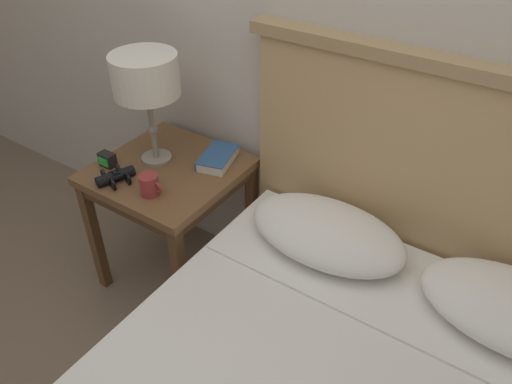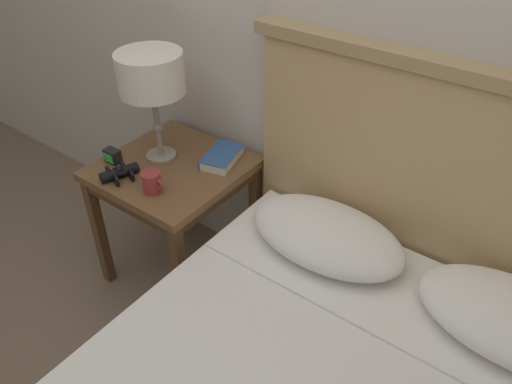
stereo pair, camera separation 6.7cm
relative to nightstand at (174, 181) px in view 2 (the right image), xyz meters
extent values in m
cube|color=beige|center=(0.60, 0.35, 0.75)|extent=(8.00, 0.06, 2.60)
cube|color=brown|center=(0.00, 0.00, 0.07)|extent=(0.58, 0.58, 0.04)
cube|color=brown|center=(0.00, 0.00, 0.02)|extent=(0.55, 0.55, 0.05)
cube|color=brown|center=(-0.25, -0.26, -0.25)|extent=(0.04, 0.04, 0.60)
cube|color=brown|center=(0.26, -0.26, -0.25)|extent=(0.04, 0.04, 0.60)
cube|color=brown|center=(-0.25, 0.26, -0.25)|extent=(0.04, 0.04, 0.60)
cube|color=brown|center=(0.26, 0.26, -0.25)|extent=(0.04, 0.04, 0.60)
cube|color=white|center=(1.08, -0.07, -0.02)|extent=(1.41, 0.28, 0.01)
cube|color=tan|center=(1.08, 0.28, 0.05)|extent=(1.55, 0.06, 1.19)
cube|color=#A4865B|center=(1.08, 0.28, 0.67)|extent=(1.62, 0.10, 0.04)
ellipsoid|color=white|center=(0.74, 0.04, 0.05)|extent=(0.60, 0.36, 0.15)
cylinder|color=gray|center=(-0.08, 0.02, 0.09)|extent=(0.13, 0.13, 0.01)
cylinder|color=gray|center=(-0.08, 0.02, 0.24)|extent=(0.02, 0.02, 0.29)
sphere|color=gray|center=(-0.08, 0.02, 0.23)|extent=(0.04, 0.04, 0.04)
cylinder|color=silver|center=(-0.08, 0.02, 0.47)|extent=(0.27, 0.27, 0.16)
cube|color=silver|center=(0.15, 0.15, 0.10)|extent=(0.17, 0.22, 0.04)
cube|color=#2D568E|center=(0.15, 0.15, 0.13)|extent=(0.17, 0.23, 0.00)
cube|color=#2D568E|center=(0.10, 0.14, 0.10)|extent=(0.06, 0.20, 0.04)
cylinder|color=black|center=(-0.12, -0.22, 0.11)|extent=(0.07, 0.10, 0.04)
cylinder|color=black|center=(-0.07, -0.24, 0.11)|extent=(0.05, 0.03, 0.05)
cylinder|color=black|center=(-0.16, -0.20, 0.11)|extent=(0.04, 0.02, 0.04)
cylinder|color=black|center=(-0.10, -0.16, 0.11)|extent=(0.07, 0.10, 0.04)
cylinder|color=black|center=(-0.05, -0.18, 0.11)|extent=(0.05, 0.03, 0.05)
cylinder|color=black|center=(-0.14, -0.14, 0.11)|extent=(0.04, 0.02, 0.04)
cube|color=black|center=(-0.11, -0.19, 0.11)|extent=(0.07, 0.05, 0.01)
cylinder|color=black|center=(-0.11, -0.19, 0.12)|extent=(0.02, 0.02, 0.02)
cylinder|color=#993333|center=(0.07, -0.18, 0.13)|extent=(0.08, 0.08, 0.08)
torus|color=#993333|center=(0.11, -0.18, 0.13)|extent=(0.05, 0.01, 0.05)
cube|color=black|center=(-0.22, -0.13, 0.11)|extent=(0.07, 0.04, 0.06)
cube|color=green|center=(-0.22, -0.15, 0.11)|extent=(0.06, 0.00, 0.04)
camera|label=1|loc=(1.29, -1.25, 1.25)|focal=35.00mm
camera|label=2|loc=(1.34, -1.21, 1.25)|focal=35.00mm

